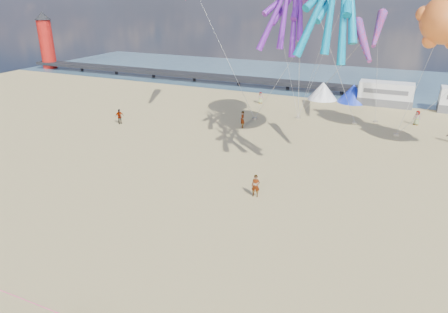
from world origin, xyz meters
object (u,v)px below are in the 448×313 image
beachgoer_6 (261,98)px  windsock_right (363,40)px  sandbag_e (298,118)px  beachgoer_0 (417,118)px  beachgoer_3 (119,116)px  sandbag_d (376,122)px  sandbag_b (355,123)px  tent_white (323,91)px  kite_teddy_orange (445,20)px  tent_blue (353,93)px  beachgoer_5 (242,120)px  sandbag_c (396,135)px  standing_person (256,186)px  lighthouse (47,44)px  motorhome_0 (386,94)px  windsock_mid (378,29)px  sandbag_a (255,118)px

beachgoer_6 → windsock_right: 22.80m
sandbag_e → windsock_right: windsock_right is taller
beachgoer_0 → beachgoer_3: size_ratio=0.96×
beachgoer_0 → sandbag_d: bearing=-142.7°
sandbag_b → tent_white: bearing=119.1°
sandbag_d → kite_teddy_orange: bearing=-49.8°
tent_blue → beachgoer_3: (-22.38, -20.50, -0.37)m
tent_blue → beachgoer_0: (7.79, -7.59, -0.40)m
beachgoer_5 → sandbag_c: size_ratio=3.67×
tent_white → tent_blue: (4.00, 0.00, 0.00)m
sandbag_b → sandbag_c: size_ratio=1.00×
standing_person → windsock_right: windsock_right is taller
lighthouse → sandbag_b: size_ratio=18.00×
motorhome_0 → beachgoer_3: (-26.38, -20.50, -0.67)m
beachgoer_6 → sandbag_b: 13.44m
tent_blue → windsock_mid: windsock_mid is taller
lighthouse → beachgoer_3: size_ratio=5.41×
beachgoer_6 → tent_blue: bearing=-6.3°
sandbag_e → kite_teddy_orange: size_ratio=0.07×
sandbag_e → windsock_right: size_ratio=0.10×
motorhome_0 → tent_white: motorhome_0 is taller
beachgoer_3 → sandbag_d: size_ratio=3.33×
motorhome_0 → lighthouse: bearing=176.3°
beachgoer_3 → kite_teddy_orange: (30.61, 6.50, 10.49)m
motorhome_0 → sandbag_b: motorhome_0 is taller
tent_white → motorhome_0: bearing=0.0°
beachgoer_6 → beachgoer_0: bearing=-39.0°
lighthouse → sandbag_c: (63.94, -16.52, -4.39)m
motorhome_0 → beachgoer_5: bearing=-129.2°
sandbag_b → sandbag_e: 6.32m
tent_white → kite_teddy_orange: (12.23, -14.00, 10.12)m
tent_blue → kite_teddy_orange: kite_teddy_orange is taller
sandbag_a → sandbag_b: bearing=14.9°
sandbag_b → kite_teddy_orange: bearing=-30.9°
windsock_mid → windsock_right: size_ratio=1.26×
sandbag_b → sandbag_e: bearing=-175.7°
sandbag_d → windsock_mid: bearing=-118.8°
tent_blue → windsock_right: (2.38, -21.39, 8.86)m
tent_white → standing_person: (1.28, -30.76, -0.38)m
sandbag_d → tent_white: bearing=131.8°
beachgoer_3 → beachgoer_0: bearing=-30.3°
beachgoer_0 → sandbag_e: (-12.52, -2.90, -0.69)m
beachgoer_3 → sandbag_d: beachgoer_3 is taller
standing_person → tent_white: bearing=81.6°
motorhome_0 → beachgoer_3: bearing=-142.2°
sandbag_a → sandbag_c: 15.16m
tent_blue → windsock_right: bearing=-83.7°
windsock_mid → beachgoer_0: bearing=28.6°
sandbag_e → sandbag_d: bearing=13.0°
tent_white → tent_blue: size_ratio=1.00×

